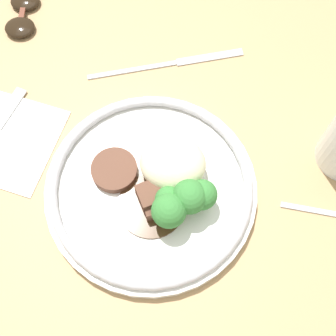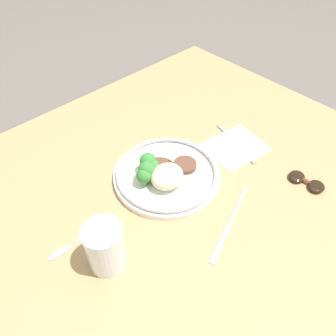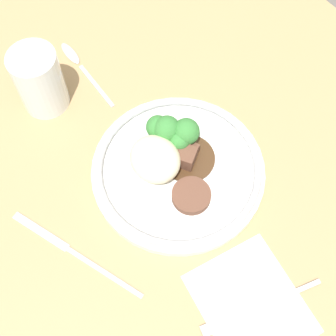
{
  "view_description": "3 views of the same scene",
  "coord_description": "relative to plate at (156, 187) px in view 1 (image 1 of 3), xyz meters",
  "views": [
    {
      "loc": [
        0.08,
        -0.26,
        0.62
      ],
      "look_at": [
        0.04,
        -0.04,
        0.09
      ],
      "focal_mm": 50.0,
      "sensor_mm": 36.0,
      "label": 1
    },
    {
      "loc": [
        0.41,
        0.36,
        0.66
      ],
      "look_at": [
        0.01,
        -0.07,
        0.07
      ],
      "focal_mm": 35.0,
      "sensor_mm": 36.0,
      "label": 2
    },
    {
      "loc": [
        -0.22,
        0.16,
        0.71
      ],
      "look_at": [
        0.03,
        -0.04,
        0.07
      ],
      "focal_mm": 50.0,
      "sensor_mm": 36.0,
      "label": 3
    }
  ],
  "objects": [
    {
      "name": "ground_plane",
      "position": [
        -0.03,
        0.06,
        -0.06
      ],
      "size": [
        8.0,
        8.0,
        0.0
      ],
      "primitive_type": "plane",
      "color": "#5B5651"
    },
    {
      "name": "knife",
      "position": [
        -0.01,
        0.2,
        -0.02
      ],
      "size": [
        0.22,
        0.09,
        0.0
      ],
      "rotation": [
        0.0,
        0.0,
        0.35
      ],
      "color": "#B7B7BC",
      "rests_on": "dining_table"
    },
    {
      "name": "plate",
      "position": [
        0.0,
        0.0,
        0.0
      ],
      "size": [
        0.27,
        0.27,
        0.07
      ],
      "color": "white",
      "rests_on": "dining_table"
    },
    {
      "name": "sunglasses",
      "position": [
        -0.25,
        0.25,
        -0.01
      ],
      "size": [
        0.06,
        0.1,
        0.01
      ],
      "rotation": [
        0.0,
        0.0,
        0.11
      ],
      "color": "black",
      "rests_on": "dining_table"
    },
    {
      "name": "dining_table",
      "position": [
        -0.03,
        0.06,
        -0.04
      ],
      "size": [
        1.14,
        1.05,
        0.04
      ],
      "color": "tan",
      "rests_on": "ground"
    }
  ]
}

